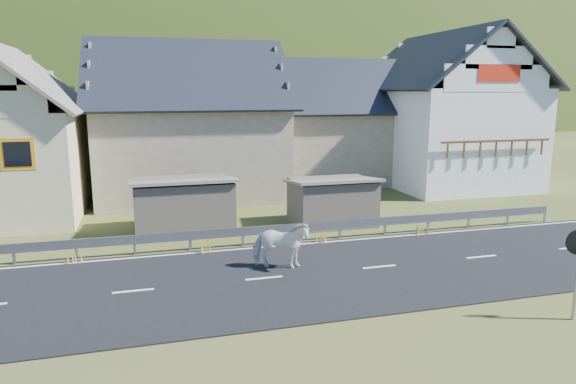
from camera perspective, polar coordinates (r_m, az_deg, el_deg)
name	(u,v)px	position (r m, az deg, el deg)	size (l,w,h in m)	color
ground	(264,279)	(16.58, -2.68, -9.68)	(160.00, 160.00, 0.00)	#354415
road	(264,279)	(16.57, -2.68, -9.61)	(60.00, 7.00, 0.04)	black
lane_markings	(264,278)	(16.56, -2.68, -9.53)	(60.00, 6.60, 0.01)	silver
guardrail	(243,232)	(19.83, -5.06, -4.46)	(28.10, 0.09, 0.75)	#93969B
shed_left	(184,206)	(22.19, -11.50, -1.52)	(4.30, 3.30, 2.40)	#615649
shed_right	(332,202)	(23.07, 4.91, -1.10)	(3.80, 2.90, 2.20)	#615649
house_cream	(0,124)	(27.95, -29.34, 6.62)	(7.80, 9.80, 8.30)	beige
house_stone_a	(188,113)	(30.23, -11.04, 8.61)	(10.80, 9.80, 8.90)	tan
house_stone_b	(339,116)	(34.46, 5.69, 8.40)	(9.80, 8.80, 8.10)	tan
house_white	(445,104)	(34.44, 17.05, 9.34)	(8.80, 10.80, 9.70)	white
mountain	(171,161)	(197.00, -12.90, 3.42)	(440.00, 280.00, 260.00)	#213714
horse	(280,245)	(17.19, -0.85, -5.89)	(1.92, 0.88, 1.62)	silver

